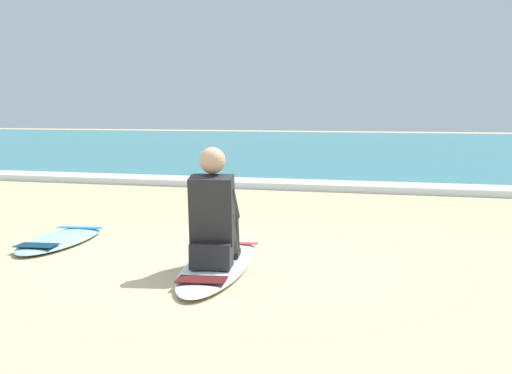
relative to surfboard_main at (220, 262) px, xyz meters
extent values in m
plane|color=#CCB584|center=(-0.13, -0.14, -0.04)|extent=(80.00, 80.00, 0.00)
cube|color=teal|center=(-0.13, 19.91, 0.01)|extent=(80.00, 28.00, 0.10)
cube|color=white|center=(-0.13, 6.21, 0.02)|extent=(80.00, 0.90, 0.11)
ellipsoid|color=silver|center=(0.00, 0.00, 0.00)|extent=(0.98, 2.52, 0.07)
cube|color=red|center=(-0.13, 0.68, 0.04)|extent=(0.49, 0.19, 0.01)
cube|color=#4A1311|center=(0.15, -0.77, 0.04)|extent=(0.40, 0.30, 0.01)
cube|color=#232326|center=(0.07, -0.37, 0.14)|extent=(0.37, 0.32, 0.20)
cylinder|color=#232326|center=(-0.07, -0.21, 0.29)|extent=(0.23, 0.43, 0.43)
cylinder|color=#232326|center=(-0.13, -0.02, 0.26)|extent=(0.17, 0.28, 0.42)
cube|color=#232326|center=(-0.15, 0.05, 0.07)|extent=(0.15, 0.24, 0.05)
cylinder|color=#232326|center=(0.13, -0.17, 0.29)|extent=(0.23, 0.43, 0.43)
cylinder|color=#232326|center=(0.10, 0.03, 0.26)|extent=(0.17, 0.28, 0.42)
cube|color=#232326|center=(0.09, 0.10, 0.07)|extent=(0.15, 0.24, 0.05)
cube|color=#232326|center=(0.06, -0.33, 0.49)|extent=(0.40, 0.36, 0.57)
sphere|color=tan|center=(0.06, -0.30, 0.88)|extent=(0.21, 0.21, 0.21)
cylinder|color=#232326|center=(-0.11, -0.22, 0.52)|extent=(0.17, 0.41, 0.31)
cylinder|color=#232326|center=(0.17, -0.16, 0.52)|extent=(0.17, 0.41, 0.31)
ellipsoid|color=#9ED1E5|center=(-1.90, 0.56, 0.00)|extent=(0.78, 1.76, 0.07)
cube|color=#1E7FB7|center=(-1.97, 1.03, 0.04)|extent=(0.49, 0.17, 0.01)
cube|color=#0A2C40|center=(-1.81, 0.02, 0.04)|extent=(0.40, 0.29, 0.01)
camera|label=1|loc=(2.13, -5.63, 1.27)|focal=50.93mm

